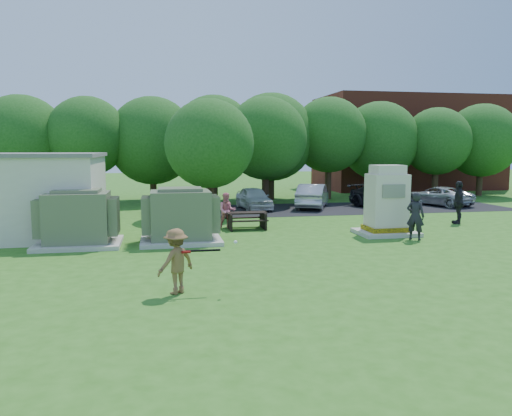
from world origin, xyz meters
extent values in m
plane|color=#2D6619|center=(0.00, 0.00, 0.00)|extent=(120.00, 120.00, 0.00)
cube|color=maroon|center=(18.00, 27.00, 4.00)|extent=(15.00, 8.00, 8.00)
cube|color=#232326|center=(7.00, 13.50, 0.01)|extent=(20.00, 6.00, 0.01)
cube|color=beige|center=(-6.50, 4.50, 0.07)|extent=(3.00, 2.40, 0.15)
cube|color=#5F684A|center=(-6.50, 4.50, 1.05)|extent=(2.20, 1.80, 1.80)
cube|color=#5F684A|center=(-6.50, 4.50, 2.01)|extent=(1.60, 1.30, 0.12)
cube|color=#5F684A|center=(-7.77, 4.50, 1.07)|extent=(0.32, 1.50, 1.35)
cube|color=#5F684A|center=(-5.23, 4.50, 1.07)|extent=(0.32, 1.50, 1.35)
cube|color=beige|center=(-2.80, 4.50, 0.07)|extent=(3.00, 2.40, 0.15)
cube|color=#5C6748|center=(-2.80, 4.50, 1.05)|extent=(2.20, 1.80, 1.80)
cube|color=#5C6748|center=(-2.80, 4.50, 2.01)|extent=(1.60, 1.30, 0.12)
cube|color=#5C6748|center=(-4.07, 4.50, 1.07)|extent=(0.32, 1.50, 1.35)
cube|color=#5C6748|center=(-1.53, 4.50, 1.07)|extent=(0.32, 1.50, 1.35)
cube|color=beige|center=(5.58, 4.63, 0.08)|extent=(2.35, 1.92, 0.16)
cube|color=yellow|center=(5.58, 4.63, 0.26)|extent=(1.66, 1.34, 0.19)
cube|color=beige|center=(5.58, 4.63, 1.42)|extent=(1.50, 1.18, 2.14)
cube|color=beige|center=(5.58, 4.63, 2.68)|extent=(1.23, 0.96, 0.37)
cube|color=gray|center=(5.58, 4.01, 1.85)|extent=(0.96, 0.04, 0.53)
cube|color=black|center=(0.17, 7.11, 0.72)|extent=(1.74, 0.68, 0.06)
cube|color=black|center=(0.17, 7.65, 0.43)|extent=(1.74, 0.24, 0.05)
cube|color=black|center=(0.17, 6.58, 0.43)|extent=(1.74, 0.24, 0.05)
cube|color=black|center=(-0.59, 7.11, 0.36)|extent=(0.08, 1.31, 0.72)
cube|color=black|center=(0.92, 7.11, 0.36)|extent=(0.08, 1.31, 0.72)
imported|color=brown|center=(-3.19, -2.29, 0.80)|extent=(1.19, 1.10, 1.61)
imported|color=black|center=(6.15, 3.26, 0.93)|extent=(0.81, 0.78, 1.86)
imported|color=#E17785|center=(-0.67, 7.30, 0.80)|extent=(0.81, 0.65, 1.60)
imported|color=black|center=(10.24, 6.77, 1.01)|extent=(0.91, 1.29, 2.02)
imported|color=silver|center=(1.80, 14.06, 0.65)|extent=(1.85, 3.93, 1.30)
imported|color=#B4B4B9|center=(5.38, 14.10, 0.72)|extent=(3.17, 4.62, 1.44)
imported|color=black|center=(9.38, 12.99, 0.68)|extent=(3.34, 5.02, 1.35)
imported|color=silver|center=(13.47, 13.87, 0.59)|extent=(3.37, 4.66, 1.18)
cylinder|color=black|center=(-2.53, -2.33, 1.05)|extent=(0.85, 0.06, 0.06)
cylinder|color=maroon|center=(-2.95, -2.43, 1.05)|extent=(0.22, 0.07, 0.06)
sphere|color=white|center=(-1.75, -2.47, 1.26)|extent=(0.09, 0.09, 0.09)
cylinder|color=#47301E|center=(-12.00, 19.40, 1.20)|extent=(0.44, 0.44, 2.40)
sphere|color=#235B1C|center=(-12.00, 19.40, 4.08)|extent=(5.60, 5.60, 5.60)
cylinder|color=#47301E|center=(-8.00, 18.80, 1.40)|extent=(0.44, 0.44, 2.80)
sphere|color=#235B1C|center=(-8.00, 18.80, 4.30)|extent=(5.00, 5.00, 5.00)
cylinder|color=#47301E|center=(-4.00, 19.60, 1.15)|extent=(0.44, 0.44, 2.30)
sphere|color=#235B1C|center=(-4.00, 19.60, 4.04)|extent=(5.80, 5.80, 5.80)
cylinder|color=#47301E|center=(0.00, 18.70, 1.35)|extent=(0.44, 0.44, 2.70)
sphere|color=#235B1C|center=(0.00, 18.70, 4.32)|extent=(5.40, 5.40, 5.40)
cylinder|color=#47301E|center=(4.00, 19.30, 1.25)|extent=(0.44, 0.44, 2.50)
sphere|color=#235B1C|center=(4.00, 19.30, 4.30)|extent=(6.00, 6.00, 6.00)
cylinder|color=#47301E|center=(8.00, 18.90, 1.45)|extent=(0.44, 0.44, 2.90)
sphere|color=#235B1C|center=(8.00, 18.90, 4.46)|extent=(5.20, 5.20, 5.20)
cylinder|color=#47301E|center=(12.00, 19.50, 1.20)|extent=(0.44, 0.44, 2.40)
sphere|color=#235B1C|center=(12.00, 19.50, 4.08)|extent=(5.60, 5.60, 5.60)
cylinder|color=#47301E|center=(16.00, 18.60, 1.30)|extent=(0.44, 0.44, 2.60)
sphere|color=#235B1C|center=(16.00, 18.60, 4.04)|extent=(4.80, 4.80, 4.80)
cylinder|color=#47301E|center=(20.00, 19.20, 1.25)|extent=(0.44, 0.44, 2.50)
sphere|color=#235B1C|center=(20.00, 19.20, 4.12)|extent=(5.40, 5.40, 5.40)
cylinder|color=#47301E|center=(-1.00, 11.50, 1.20)|extent=(0.44, 0.44, 2.40)
sphere|color=#235B1C|center=(-1.00, 11.50, 3.78)|extent=(4.60, 4.60, 4.60)
cylinder|color=#47301E|center=(3.00, 16.50, 1.30)|extent=(0.44, 0.44, 2.60)
sphere|color=#235B1C|center=(3.00, 16.50, 4.16)|extent=(5.20, 5.20, 5.20)
camera|label=1|loc=(-3.52, -14.34, 3.54)|focal=35.00mm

